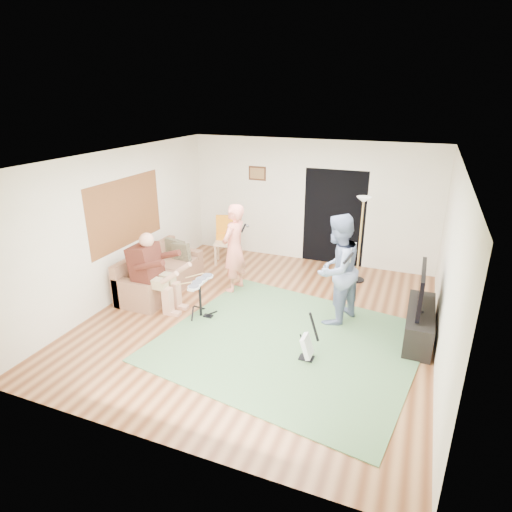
% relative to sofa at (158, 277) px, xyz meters
% --- Properties ---
extents(floor, '(6.00, 6.00, 0.00)m').
position_rel_sofa_xyz_m(floor, '(2.29, -0.36, -0.26)').
color(floor, brown).
rests_on(floor, ground).
extents(walls, '(5.50, 6.00, 2.70)m').
position_rel_sofa_xyz_m(walls, '(2.29, -0.36, 1.09)').
color(walls, silver).
rests_on(walls, floor).
extents(ceiling, '(6.00, 6.00, 0.00)m').
position_rel_sofa_xyz_m(ceiling, '(2.29, -0.36, 2.44)').
color(ceiling, white).
rests_on(ceiling, walls).
extents(window_blinds, '(0.00, 2.05, 2.05)m').
position_rel_sofa_xyz_m(window_blinds, '(-0.46, -0.16, 1.29)').
color(window_blinds, brown).
rests_on(window_blinds, walls).
extents(doorway, '(2.10, 0.00, 2.10)m').
position_rel_sofa_xyz_m(doorway, '(2.84, 2.63, 0.79)').
color(doorway, black).
rests_on(doorway, walls).
extents(picture_frame, '(0.42, 0.03, 0.32)m').
position_rel_sofa_xyz_m(picture_frame, '(1.04, 2.63, 1.64)').
color(picture_frame, '#3F2314').
rests_on(picture_frame, walls).
extents(area_rug, '(4.15, 3.83, 0.02)m').
position_rel_sofa_xyz_m(area_rug, '(2.95, -0.90, -0.25)').
color(area_rug, '#497044').
rests_on(area_rug, floor).
extents(sofa, '(0.80, 1.94, 0.78)m').
position_rel_sofa_xyz_m(sofa, '(0.00, 0.00, 0.00)').
color(sofa, '#906448').
rests_on(sofa, floor).
extents(drummer, '(0.90, 0.50, 1.39)m').
position_rel_sofa_xyz_m(drummer, '(0.42, -0.65, 0.28)').
color(drummer, '#4B1D15').
rests_on(drummer, sofa).
extents(drum_kit, '(0.37, 0.67, 0.69)m').
position_rel_sofa_xyz_m(drum_kit, '(1.29, -0.65, 0.04)').
color(drum_kit, black).
rests_on(drum_kit, floor).
extents(singer, '(0.49, 0.68, 1.71)m').
position_rel_sofa_xyz_m(singer, '(1.39, 0.54, 0.60)').
color(singer, '#F7816B').
rests_on(singer, floor).
extents(microphone, '(0.06, 0.06, 0.24)m').
position_rel_sofa_xyz_m(microphone, '(1.59, 0.54, 1.02)').
color(microphone, black).
rests_on(microphone, singer).
extents(guitarist, '(0.98, 1.09, 1.85)m').
position_rel_sofa_xyz_m(guitarist, '(3.43, 0.06, 0.66)').
color(guitarist, '#7483AA').
rests_on(guitarist, floor).
extents(guitar_held, '(0.17, 0.61, 0.26)m').
position_rel_sofa_xyz_m(guitar_held, '(3.63, 0.06, 1.00)').
color(guitar_held, silver).
rests_on(guitar_held, guitarist).
extents(guitar_spare, '(0.28, 0.25, 0.77)m').
position_rel_sofa_xyz_m(guitar_spare, '(3.33, -1.22, -0.04)').
color(guitar_spare, black).
rests_on(guitar_spare, floor).
extents(torchiere_lamp, '(0.31, 0.31, 1.74)m').
position_rel_sofa_xyz_m(torchiere_lamp, '(3.53, 1.85, 0.94)').
color(torchiere_lamp, black).
rests_on(torchiere_lamp, floor).
extents(dining_chair, '(0.56, 0.59, 1.05)m').
position_rel_sofa_xyz_m(dining_chair, '(0.62, 1.78, 0.12)').
color(dining_chair, beige).
rests_on(dining_chair, floor).
extents(tv_cabinet, '(0.40, 1.40, 0.50)m').
position_rel_sofa_xyz_m(tv_cabinet, '(4.79, -0.02, -0.01)').
color(tv_cabinet, black).
rests_on(tv_cabinet, floor).
extents(television, '(0.06, 1.07, 0.63)m').
position_rel_sofa_xyz_m(television, '(4.74, -0.02, 0.59)').
color(television, black).
rests_on(television, tv_cabinet).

